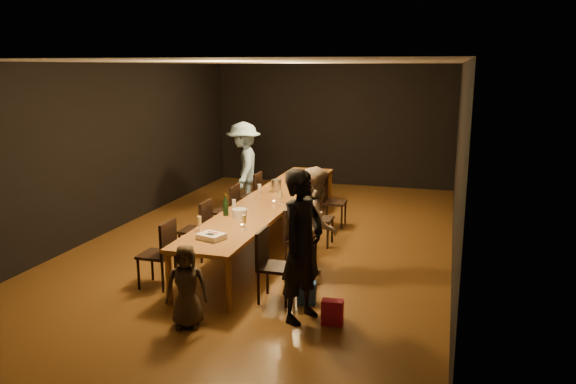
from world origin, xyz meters
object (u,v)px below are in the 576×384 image
(man_blue, at_px, (244,167))
(chair_right_2, at_px, (320,218))
(chair_left_1, at_px, (195,229))
(birthday_cake, at_px, (211,236))
(chair_right_3, at_px, (334,202))
(chair_left_2, at_px, (225,211))
(woman_birthday, at_px, (302,246))
(chair_left_3, at_px, (249,196))
(chair_left_0, at_px, (156,254))
(ice_bucket, at_px, (277,185))
(woman_tan, at_px, (316,224))
(plate_stack, at_px, (240,213))
(chair_right_0, at_px, (276,266))
(champagne_bottle, at_px, (226,204))
(child, at_px, (187,286))
(table, at_px, (271,201))
(chair_right_1, at_px, (301,239))

(man_blue, bearing_deg, chair_right_2, 30.55)
(chair_left_1, relative_size, birthday_cake, 2.41)
(chair_left_1, height_order, birthday_cake, chair_left_1)
(chair_right_2, height_order, chair_right_3, same)
(chair_left_2, distance_m, man_blue, 1.82)
(chair_right_3, relative_size, woman_birthday, 0.51)
(chair_left_3, bearing_deg, chair_left_0, -180.00)
(ice_bucket, bearing_deg, chair_left_2, -141.38)
(woman_tan, bearing_deg, plate_stack, 73.65)
(chair_right_0, relative_size, woman_tan, 0.58)
(champagne_bottle, bearing_deg, child, -79.62)
(chair_left_2, distance_m, birthday_cake, 2.58)
(chair_right_2, bearing_deg, table, -90.00)
(woman_tan, bearing_deg, chair_right_0, 154.81)
(chair_right_3, height_order, champagne_bottle, champagne_bottle)
(woman_birthday, distance_m, ice_bucket, 3.69)
(woman_birthday, bearing_deg, chair_right_0, 67.84)
(chair_left_2, relative_size, child, 0.95)
(chair_right_1, bearing_deg, chair_left_0, -54.78)
(chair_left_2, bearing_deg, woman_tan, -127.19)
(chair_right_0, height_order, chair_left_3, same)
(ice_bucket, bearing_deg, table, -81.25)
(ice_bucket, bearing_deg, chair_right_0, -72.57)
(chair_left_1, distance_m, ice_bucket, 1.99)
(chair_left_2, height_order, man_blue, man_blue)
(chair_left_1, xyz_separation_m, champagne_bottle, (0.55, -0.07, 0.46))
(chair_right_2, distance_m, birthday_cake, 2.59)
(woman_birthday, bearing_deg, plate_stack, 62.67)
(chair_right_2, distance_m, chair_left_2, 1.70)
(woman_birthday, height_order, woman_tan, woman_birthday)
(chair_left_0, xyz_separation_m, champagne_bottle, (0.55, 1.13, 0.46))
(champagne_bottle, bearing_deg, chair_left_1, 173.16)
(chair_left_2, relative_size, ice_bucket, 4.66)
(chair_right_0, distance_m, chair_right_1, 1.20)
(chair_right_0, bearing_deg, table, -160.50)
(chair_right_0, bearing_deg, ice_bucket, -162.57)
(chair_left_3, bearing_deg, woman_birthday, -151.86)
(chair_left_1, bearing_deg, chair_right_1, -90.00)
(chair_left_1, bearing_deg, woman_tan, -99.02)
(man_blue, height_order, plate_stack, man_blue)
(chair_left_0, bearing_deg, chair_right_2, -35.31)
(chair_right_2, relative_size, birthday_cake, 2.41)
(chair_left_2, bearing_deg, chair_left_1, -180.00)
(plate_stack, height_order, ice_bucket, ice_bucket)
(chair_right_3, bearing_deg, chair_left_0, -25.28)
(chair_left_0, height_order, man_blue, man_blue)
(chair_left_0, xyz_separation_m, chair_left_3, (0.00, 3.60, 0.00))
(chair_right_0, xyz_separation_m, chair_left_3, (-1.70, 3.60, 0.00))
(man_blue, distance_m, child, 5.28)
(child, height_order, ice_bucket, child)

